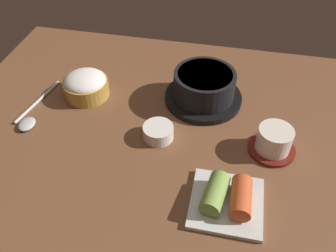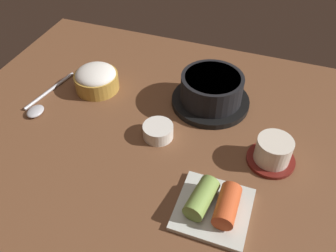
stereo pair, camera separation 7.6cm
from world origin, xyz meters
TOP-DOWN VIEW (x-y plane):
  - dining_table at (0.00, 0.00)cm, footprint 100.00×76.00cm
  - stone_pot at (7.92, 11.96)cm, footprint 18.78×18.78cm
  - rice_bowl at (-20.79, 8.03)cm, footprint 11.02×11.02cm
  - tea_cup_with_saucer at (24.40, -1.75)cm, footprint 9.92×9.92cm
  - banchan_cup_center at (-0.17, -2.84)cm, footprint 6.70×6.70cm
  - kimchi_plate at (16.23, -17.31)cm, footprint 13.26×13.26cm
  - spoon at (-30.50, -2.85)cm, footprint 5.35×19.05cm

SIDE VIEW (x-z plane):
  - dining_table at x=0.00cm, z-range 0.00..2.00cm
  - spoon at x=-30.50cm, z-range 1.94..3.29cm
  - banchan_cup_center at x=-0.17cm, z-range 2.12..5.22cm
  - kimchi_plate at x=16.23cm, z-range 1.46..6.28cm
  - tea_cup_with_saucer at x=24.40cm, z-range 1.85..7.83cm
  - rice_bowl at x=-20.79cm, z-range 1.96..8.18cm
  - stone_pot at x=7.92cm, z-range 1.86..9.80cm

